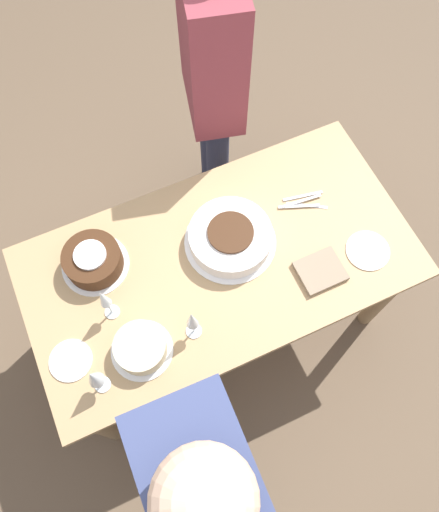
{
  "coord_description": "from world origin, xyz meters",
  "views": [
    {
      "loc": [
        0.31,
        0.69,
        2.53
      ],
      "look_at": [
        0.0,
        0.0,
        0.79
      ],
      "focal_mm": 35.0,
      "sensor_mm": 36.0,
      "label": 1
    }
  ],
  "objects_px": {
    "cake_back_decorated": "(141,348)",
    "wine_glass_extra": "(94,378)",
    "person_cutting": "(212,72)",
    "cake_front_chocolate": "(93,260)",
    "wine_glass_far": "(104,299)",
    "person_watching": "(210,490)",
    "cake_center_white": "(230,237)",
    "wine_glass_near": "(192,320)"
  },
  "relations": [
    {
      "from": "person_cutting",
      "to": "person_watching",
      "type": "bearing_deg",
      "value": -10.3
    },
    {
      "from": "cake_back_decorated",
      "to": "wine_glass_near",
      "type": "distance_m",
      "value": 0.22
    },
    {
      "from": "wine_glass_far",
      "to": "person_cutting",
      "type": "height_order",
      "value": "person_cutting"
    },
    {
      "from": "cake_back_decorated",
      "to": "wine_glass_near",
      "type": "bearing_deg",
      "value": 176.74
    },
    {
      "from": "wine_glass_near",
      "to": "wine_glass_far",
      "type": "xyz_separation_m",
      "value": [
        0.25,
        -0.19,
        0.01
      ]
    },
    {
      "from": "cake_back_decorated",
      "to": "wine_glass_extra",
      "type": "bearing_deg",
      "value": 18.48
    },
    {
      "from": "cake_front_chocolate",
      "to": "wine_glass_far",
      "type": "relative_size",
      "value": 1.18
    },
    {
      "from": "wine_glass_far",
      "to": "person_watching",
      "type": "distance_m",
      "value": 0.72
    },
    {
      "from": "person_cutting",
      "to": "person_watching",
      "type": "relative_size",
      "value": 0.92
    },
    {
      "from": "cake_center_white",
      "to": "cake_back_decorated",
      "type": "xyz_separation_m",
      "value": [
        0.47,
        0.26,
        -0.0
      ]
    },
    {
      "from": "wine_glass_far",
      "to": "person_cutting",
      "type": "relative_size",
      "value": 0.14
    },
    {
      "from": "person_watching",
      "to": "wine_glass_near",
      "type": "bearing_deg",
      "value": -15.36
    },
    {
      "from": "person_cutting",
      "to": "person_watching",
      "type": "height_order",
      "value": "person_watching"
    },
    {
      "from": "cake_front_chocolate",
      "to": "wine_glass_far",
      "type": "xyz_separation_m",
      "value": [
        0.0,
        0.21,
        0.1
      ]
    },
    {
      "from": "cake_center_white",
      "to": "person_watching",
      "type": "xyz_separation_m",
      "value": [
        0.43,
        0.78,
        0.25
      ]
    },
    {
      "from": "cake_front_chocolate",
      "to": "person_cutting",
      "type": "xyz_separation_m",
      "value": [
        -0.74,
        -0.52,
        0.16
      ]
    },
    {
      "from": "cake_back_decorated",
      "to": "wine_glass_far",
      "type": "distance_m",
      "value": 0.22
    },
    {
      "from": "wine_glass_far",
      "to": "person_watching",
      "type": "xyz_separation_m",
      "value": [
        -0.1,
        0.7,
        0.15
      ]
    },
    {
      "from": "cake_back_decorated",
      "to": "wine_glass_far",
      "type": "bearing_deg",
      "value": -74.62
    },
    {
      "from": "wine_glass_extra",
      "to": "person_cutting",
      "type": "relative_size",
      "value": 0.13
    },
    {
      "from": "cake_front_chocolate",
      "to": "cake_back_decorated",
      "type": "height_order",
      "value": "cake_front_chocolate"
    },
    {
      "from": "cake_center_white",
      "to": "wine_glass_extra",
      "type": "height_order",
      "value": "wine_glass_extra"
    },
    {
      "from": "wine_glass_extra",
      "to": "person_cutting",
      "type": "bearing_deg",
      "value": -131.56
    },
    {
      "from": "cake_front_chocolate",
      "to": "wine_glass_near",
      "type": "bearing_deg",
      "value": 121.39
    },
    {
      "from": "cake_back_decorated",
      "to": "cake_center_white",
      "type": "bearing_deg",
      "value": -150.99
    },
    {
      "from": "cake_back_decorated",
      "to": "person_cutting",
      "type": "relative_size",
      "value": 0.14
    },
    {
      "from": "wine_glass_near",
      "to": "cake_back_decorated",
      "type": "bearing_deg",
      "value": -3.26
    },
    {
      "from": "wine_glass_near",
      "to": "wine_glass_far",
      "type": "bearing_deg",
      "value": -37.78
    },
    {
      "from": "wine_glass_extra",
      "to": "wine_glass_far",
      "type": "bearing_deg",
      "value": -116.65
    },
    {
      "from": "cake_front_chocolate",
      "to": "wine_glass_extra",
      "type": "distance_m",
      "value": 0.47
    },
    {
      "from": "wine_glass_far",
      "to": "person_cutting",
      "type": "xyz_separation_m",
      "value": [
        -0.74,
        -0.73,
        0.05
      ]
    },
    {
      "from": "wine_glass_far",
      "to": "wine_glass_extra",
      "type": "distance_m",
      "value": 0.27
    },
    {
      "from": "wine_glass_far",
      "to": "cake_front_chocolate",
      "type": "bearing_deg",
      "value": -91.34
    },
    {
      "from": "person_watching",
      "to": "wine_glass_extra",
      "type": "bearing_deg",
      "value": 26.78
    },
    {
      "from": "person_cutting",
      "to": "person_watching",
      "type": "distance_m",
      "value": 1.57
    },
    {
      "from": "wine_glass_extra",
      "to": "cake_back_decorated",
      "type": "bearing_deg",
      "value": -161.52
    },
    {
      "from": "cake_front_chocolate",
      "to": "person_cutting",
      "type": "height_order",
      "value": "person_cutting"
    },
    {
      "from": "wine_glass_extra",
      "to": "person_watching",
      "type": "relative_size",
      "value": 0.12
    },
    {
      "from": "person_cutting",
      "to": "cake_back_decorated",
      "type": "bearing_deg",
      "value": -23.08
    },
    {
      "from": "wine_glass_extra",
      "to": "person_watching",
      "type": "xyz_separation_m",
      "value": [
        -0.22,
        0.46,
        0.16
      ]
    },
    {
      "from": "wine_glass_far",
      "to": "wine_glass_near",
      "type": "bearing_deg",
      "value": 142.22
    },
    {
      "from": "cake_back_decorated",
      "to": "wine_glass_extra",
      "type": "xyz_separation_m",
      "value": [
        0.17,
        0.06,
        0.1
      ]
    }
  ]
}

